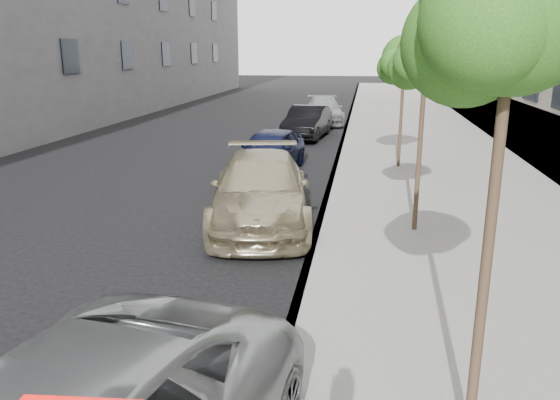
% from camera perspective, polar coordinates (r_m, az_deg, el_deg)
% --- Properties ---
extents(sidewalk, '(6.40, 72.00, 0.14)m').
position_cam_1_polar(sidewalk, '(27.58, 13.51, 7.28)').
color(sidewalk, gray).
rests_on(sidewalk, ground).
extents(curb, '(0.15, 72.00, 0.14)m').
position_cam_1_polar(curb, '(27.51, 6.96, 7.57)').
color(curb, '#9E9B93').
rests_on(curb, ground).
extents(tree_near, '(1.78, 1.58, 4.89)m').
position_cam_1_polar(tree_near, '(4.89, 23.62, 18.37)').
color(tree_near, '#38281C').
rests_on(tree_near, sidewalk).
extents(tree_mid, '(1.53, 1.33, 4.34)m').
position_cam_1_polar(tree_mid, '(11.30, 15.17, 14.55)').
color(tree_mid, '#38281C').
rests_on(tree_mid, sidewalk).
extents(tree_far, '(1.74, 1.54, 4.26)m').
position_cam_1_polar(tree_far, '(17.78, 12.97, 14.27)').
color(tree_far, '#38281C').
rests_on(tree_far, sidewalk).
extents(suv, '(2.93, 5.50, 1.52)m').
position_cam_1_polar(suv, '(12.24, -2.05, 1.07)').
color(suv, tan).
rests_on(suv, ground).
extents(sedan_blue, '(2.04, 4.19, 1.38)m').
position_cam_1_polar(sedan_blue, '(17.41, -1.03, 5.18)').
color(sedan_blue, '#0F1433').
rests_on(sedan_blue, ground).
extents(sedan_black, '(1.94, 4.38, 1.40)m').
position_cam_1_polar(sedan_black, '(24.29, 2.87, 8.12)').
color(sedan_black, black).
rests_on(sedan_black, ground).
extents(sedan_rear, '(2.51, 4.90, 1.36)m').
position_cam_1_polar(sedan_rear, '(29.27, 4.61, 9.31)').
color(sedan_rear, '#969A9D').
rests_on(sedan_rear, ground).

